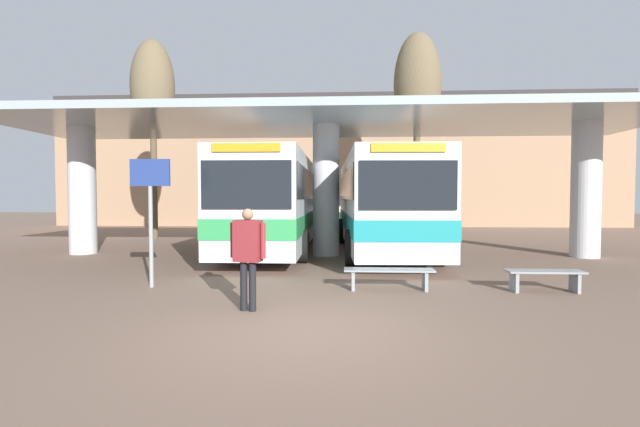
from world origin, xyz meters
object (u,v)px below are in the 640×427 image
Objects in this scene: transit_bus_left_bay at (279,200)px; transit_bus_center_bay at (380,201)px; info_sign_platform at (150,196)px; poplar_tree_behind_left at (417,87)px; pedestrian_waiting at (248,249)px; poplar_tree_behind_right at (153,90)px; waiting_bench_mid_platform at (544,276)px; waiting_bench_near_pillar at (389,274)px; parked_car_street at (349,213)px.

transit_bus_left_bay is 1.11× the size of transit_bus_center_bay.
transit_bus_center_bay is at bearing 49.35° from info_sign_platform.
pedestrian_waiting is at bearing -110.10° from poplar_tree_behind_left.
poplar_tree_behind_right reaches higher than info_sign_platform.
transit_bus_left_bay reaches higher than waiting_bench_mid_platform.
transit_bus_left_bay is at bearing -138.20° from poplar_tree_behind_left.
transit_bus_center_bay is at bearing 86.72° from waiting_bench_near_pillar.
parked_car_street is (-3.90, 17.58, 0.68)m from waiting_bench_mid_platform.
poplar_tree_behind_left is (2.41, 6.47, 5.82)m from transit_bus_center_bay.
poplar_tree_behind_left is at bearing -112.57° from transit_bus_center_bay.
poplar_tree_behind_right is at bearing -142.53° from parked_car_street.
transit_bus_center_bay is 2.59× the size of parked_car_street.
poplar_tree_behind_right is (-12.99, -2.01, -0.47)m from poplar_tree_behind_left.
waiting_bench_mid_platform is (6.81, -7.45, -1.57)m from transit_bus_left_bay.
parked_car_street is at bearing 34.12° from poplar_tree_behind_right.
pedestrian_waiting is 0.17× the size of poplar_tree_behind_left.
waiting_bench_mid_platform is 15.02m from poplar_tree_behind_left.
info_sign_platform is at bearing -66.05° from poplar_tree_behind_right.
poplar_tree_behind_left is 8.74m from parked_car_street.
transit_bus_center_bay is 9.03m from pedestrian_waiting.
waiting_bench_mid_platform is at bearing 111.65° from transit_bus_center_bay.
pedestrian_waiting is 17.22m from poplar_tree_behind_left.
poplar_tree_behind_left is at bearing 92.23° from waiting_bench_mid_platform.
transit_bus_center_bay is at bearing 81.19° from pedestrian_waiting.
waiting_bench_mid_platform is at bearing -0.04° from info_sign_platform.
transit_bus_left_bay is 8.38m from waiting_bench_near_pillar.
info_sign_platform reaches higher than pedestrian_waiting.
transit_bus_left_bay is 6.63× the size of pedestrian_waiting.
parked_car_street is at bearing 91.98° from waiting_bench_near_pillar.
info_sign_platform is 0.30× the size of poplar_tree_behind_right.
transit_bus_left_bay is at bearing -14.36° from transit_bus_center_bay.
info_sign_platform is 16.38m from poplar_tree_behind_left.
waiting_bench_mid_platform is at bearing -0.00° from waiting_bench_near_pillar.
pedestrian_waiting is (-2.68, -1.85, 0.76)m from waiting_bench_near_pillar.
poplar_tree_behind_right is (-10.21, 11.07, 6.89)m from waiting_bench_near_pillar.
info_sign_platform is 3.34m from pedestrian_waiting.
parked_car_street is at bearing 102.52° from waiting_bench_mid_platform.
transit_bus_center_bay is at bearing -81.51° from parked_car_street.
transit_bus_left_bay is 10.25m from poplar_tree_behind_left.
poplar_tree_behind_right reaches higher than transit_bus_center_bay.
waiting_bench_mid_platform is 0.55× the size of info_sign_platform.
pedestrian_waiting is (2.61, -1.86, -0.94)m from info_sign_platform.
info_sign_platform is 0.68× the size of parked_car_street.
poplar_tree_behind_left reaches higher than pedestrian_waiting.
transit_bus_center_bay reaches higher than pedestrian_waiting.
waiting_bench_mid_platform is (3.30, -0.00, -0.01)m from waiting_bench_near_pillar.
info_sign_platform is at bearing -121.70° from poplar_tree_behind_left.
poplar_tree_behind_left is 13.16m from poplar_tree_behind_right.
transit_bus_center_bay is at bearing 113.81° from waiting_bench_mid_platform.
waiting_bench_near_pillar is 0.20× the size of poplar_tree_behind_right.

